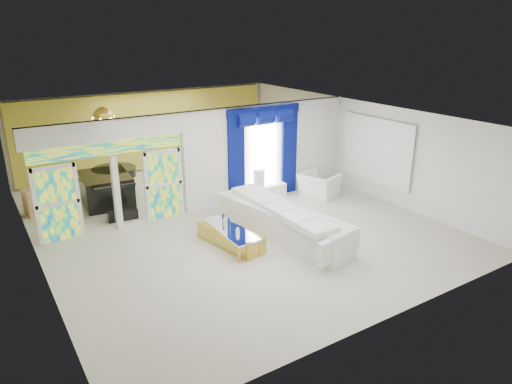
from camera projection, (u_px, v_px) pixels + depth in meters
floor at (225, 218)px, 13.47m from camera, size 12.00×12.00×0.00m
dividing_wall at (268, 151)px, 14.85m from camera, size 5.70×0.18×3.00m
dividing_header at (107, 130)px, 11.92m from camera, size 4.30×0.18×0.55m
stained_panel_left at (58, 204)px, 11.77m from camera, size 0.95×0.04×2.00m
stained_panel_right at (164, 184)px, 13.21m from camera, size 0.95×0.04×2.00m
stained_transom at (109, 148)px, 12.07m from camera, size 4.00×0.05×0.35m
window_pane at (263, 154)px, 14.66m from camera, size 1.00×0.02×2.30m
blue_drape_left at (236, 160)px, 14.15m from camera, size 0.55×0.10×2.80m
blue_drape_right at (289, 151)px, 15.16m from camera, size 0.55×0.10×2.80m
blue_pelmet at (264, 111)px, 14.18m from camera, size 2.60×0.12×0.25m
wall_mirror at (376, 151)px, 14.65m from camera, size 0.04×2.70×1.90m
gold_curtains at (150, 131)px, 17.66m from camera, size 9.70×0.12×2.90m
white_sofa at (281, 223)px, 12.10m from camera, size 1.66×4.24×0.79m
coffee_table at (230, 237)px, 11.72m from camera, size 1.00×2.03×0.43m
console_table at (267, 191)px, 15.00m from camera, size 1.30×0.43×0.43m
table_lamp at (259, 178)px, 14.68m from camera, size 0.36×0.36×0.58m
armchair at (319, 185)px, 15.10m from camera, size 1.31×1.41×0.76m
grand_piano at (106, 189)px, 14.49m from camera, size 1.55×1.95×0.93m
piano_bench at (123, 215)px, 13.32m from camera, size 0.86×0.39×0.28m
tv_console at (35, 202)px, 13.61m from camera, size 0.63×0.60×0.79m
chandelier at (103, 117)px, 14.13m from camera, size 0.60×0.60×0.60m
decanters at (228, 224)px, 11.71m from camera, size 0.21×0.91×0.29m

